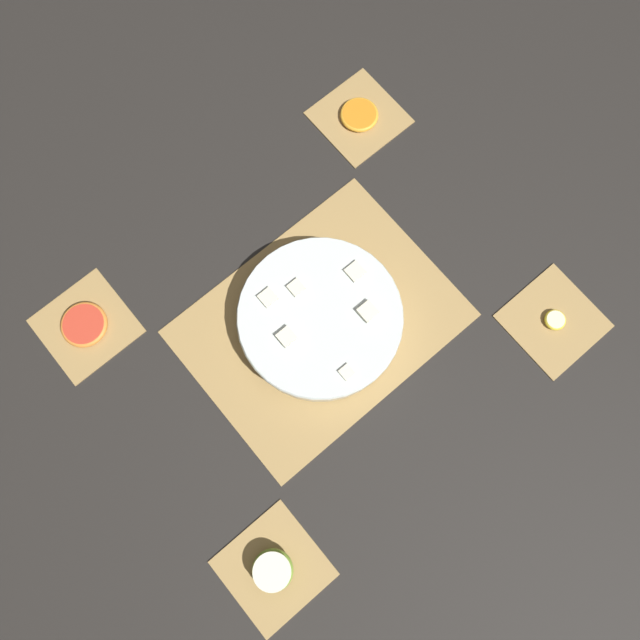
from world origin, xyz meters
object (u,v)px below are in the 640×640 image
object	(u,v)px
banana_coin_single	(555,320)
grapefruit_slice	(84,325)
orange_slice_whole	(359,115)
fruit_salad_bowl	(320,318)
apple_half	(273,570)

from	to	relation	value
banana_coin_single	grapefruit_slice	world-z (taller)	grapefruit_slice
orange_slice_whole	grapefruit_slice	world-z (taller)	grapefruit_slice
orange_slice_whole	banana_coin_single	size ratio (longest dim) A/B	1.93
fruit_salad_bowl	apple_half	world-z (taller)	fruit_salad_bowl
apple_half	orange_slice_whole	world-z (taller)	apple_half
orange_slice_whole	banana_coin_single	xyz separation A→B (m)	(0.00, 0.55, -0.00)
orange_slice_whole	grapefruit_slice	bearing A→B (deg)	0.00
fruit_salad_bowl	grapefruit_slice	bearing A→B (deg)	-39.43
apple_half	banana_coin_single	world-z (taller)	apple_half
fruit_salad_bowl	banana_coin_single	distance (m)	0.44
orange_slice_whole	apple_half	bearing A→B (deg)	39.47
apple_half	grapefruit_slice	bearing A→B (deg)	-90.00
banana_coin_single	grapefruit_slice	xyz separation A→B (m)	(0.67, -0.55, 0.00)
orange_slice_whole	fruit_salad_bowl	bearing A→B (deg)	39.47
apple_half	orange_slice_whole	bearing A→B (deg)	-140.53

